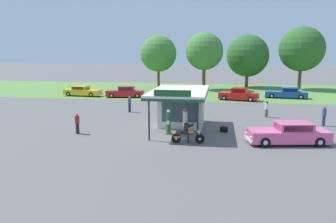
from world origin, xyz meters
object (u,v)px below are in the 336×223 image
at_px(parked_car_back_row_left, 125,92).
at_px(parked_car_back_row_far_right, 286,93).
at_px(parked_car_back_row_right, 82,91).
at_px(gas_pump_offside, 185,122).
at_px(gas_pump_nearside, 168,123).
at_px(parked_car_back_row_centre, 181,94).
at_px(bystander_leaning_by_kiosk, 324,116).
at_px(motorcycle_with_rider, 187,134).
at_px(bystander_strolling_foreground, 130,104).
at_px(bystander_admiring_sedan, 267,109).
at_px(parked_car_back_row_far_left, 239,95).
at_px(bystander_standing_back_lot, 77,123).
at_px(spare_tire_stack, 224,129).
at_px(featured_classic_sedan, 289,134).

xyz_separation_m(parked_car_back_row_left, parked_car_back_row_far_right, (21.61, 2.54, -0.04)).
height_order(parked_car_back_row_left, parked_car_back_row_right, parked_car_back_row_left).
xyz_separation_m(gas_pump_offside, parked_car_back_row_far_right, (11.35, 21.91, -0.29)).
relative_size(gas_pump_nearside, parked_car_back_row_centre, 0.36).
bearing_deg(bystander_leaning_by_kiosk, motorcycle_with_rider, -146.56).
relative_size(parked_car_back_row_far_right, bystander_leaning_by_kiosk, 3.47).
bearing_deg(parked_car_back_row_centre, bystander_strolling_foreground, -113.17).
distance_m(parked_car_back_row_far_right, parked_car_back_row_centre, 14.33).
bearing_deg(motorcycle_with_rider, parked_car_back_row_left, 116.23).
relative_size(parked_car_back_row_left, bystander_strolling_foreground, 3.42).
distance_m(parked_car_back_row_far_right, bystander_admiring_sedan, 14.71).
bearing_deg(parked_car_back_row_far_left, bystander_leaning_by_kiosk, -66.19).
relative_size(parked_car_back_row_left, parked_car_back_row_right, 0.98).
distance_m(parked_car_back_row_centre, bystander_leaning_by_kiosk, 19.04).
bearing_deg(bystander_standing_back_lot, bystander_leaning_by_kiosk, 16.65).
bearing_deg(parked_car_back_row_far_left, spare_tire_stack, -96.71).
xyz_separation_m(gas_pump_offside, bystander_strolling_foreground, (-6.62, 8.47, -0.08)).
bearing_deg(bystander_standing_back_lot, gas_pump_nearside, 7.87).
bearing_deg(parked_car_back_row_centre, bystander_admiring_sedan, -47.58).
bearing_deg(parked_car_back_row_left, parked_car_back_row_far_left, -2.36).
distance_m(bystander_standing_back_lot, spare_tire_stack, 11.14).
xyz_separation_m(gas_pump_offside, spare_tire_stack, (2.86, 1.42, -0.76)).
height_order(gas_pump_offside, parked_car_back_row_far_right, gas_pump_offside).
distance_m(featured_classic_sedan, parked_car_back_row_centre, 21.68).
relative_size(parked_car_back_row_far_left, parked_car_back_row_far_right, 0.93).
relative_size(gas_pump_nearside, parked_car_back_row_far_left, 0.35).
height_order(parked_car_back_row_centre, spare_tire_stack, parked_car_back_row_centre).
height_order(motorcycle_with_rider, spare_tire_stack, motorcycle_with_rider).
distance_m(bystander_leaning_by_kiosk, bystander_standing_back_lot, 19.91).
relative_size(gas_pump_offside, bystander_admiring_sedan, 1.35).
distance_m(gas_pump_nearside, parked_car_back_row_left, 21.37).
xyz_separation_m(parked_car_back_row_left, bystander_standing_back_lot, (2.25, -20.31, 0.13)).
distance_m(parked_car_back_row_right, bystander_admiring_sedan, 26.27).
bearing_deg(bystander_admiring_sedan, parked_car_back_row_far_right, 72.37).
relative_size(motorcycle_with_rider, parked_car_back_row_far_right, 0.39).
xyz_separation_m(parked_car_back_row_right, bystander_leaning_by_kiosk, (27.68, -14.85, 0.22)).
relative_size(featured_classic_sedan, parked_car_back_row_right, 1.00).
bearing_deg(bystander_admiring_sedan, featured_classic_sedan, -88.73).
distance_m(motorcycle_with_rider, parked_car_back_row_far_left, 21.49).
xyz_separation_m(featured_classic_sedan, parked_car_back_row_centre, (-9.57, 19.46, 0.02)).
height_order(bystander_admiring_sedan, bystander_strolling_foreground, bystander_strolling_foreground).
distance_m(parked_car_back_row_centre, bystander_strolling_foreground, 10.52).
height_order(parked_car_back_row_centre, bystander_leaning_by_kiosk, bystander_leaning_by_kiosk).
bearing_deg(spare_tire_stack, parked_car_back_row_right, 136.93).
relative_size(gas_pump_offside, parked_car_back_row_left, 0.37).
bearing_deg(bystander_strolling_foreground, featured_classic_sedan, -35.50).
relative_size(bystander_strolling_foreground, bystander_standing_back_lot, 1.02).
distance_m(parked_car_back_row_centre, bystander_standing_back_lot, 19.87).
bearing_deg(motorcycle_with_rider, parked_car_back_row_far_right, 65.66).
height_order(parked_car_back_row_left, bystander_standing_back_lot, bystander_standing_back_lot).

